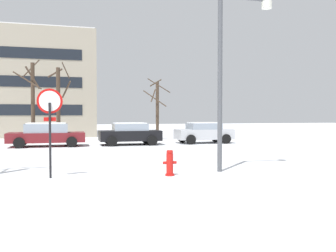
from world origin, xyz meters
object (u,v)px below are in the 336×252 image
at_px(parked_car_black, 130,133).
at_px(parked_car_silver, 204,132).
at_px(parked_car_maroon, 47,134).
at_px(stop_sign, 50,115).
at_px(fire_hydrant, 170,162).
at_px(street_lamp, 230,63).

height_order(parked_car_black, parked_car_silver, parked_car_black).
bearing_deg(parked_car_maroon, stop_sign, -87.11).
height_order(parked_car_maroon, parked_car_black, parked_car_maroon).
bearing_deg(parked_car_silver, stop_sign, -128.73).
xyz_separation_m(fire_hydrant, parked_car_black, (0.86, 12.39, 0.29)).
bearing_deg(fire_hydrant, street_lamp, 9.36).
distance_m(fire_hydrant, street_lamp, 3.98).
bearing_deg(stop_sign, parked_car_silver, 51.27).
relative_size(fire_hydrant, parked_car_maroon, 0.20).
bearing_deg(stop_sign, parked_car_maroon, 92.89).
distance_m(stop_sign, parked_car_maroon, 12.11).
bearing_deg(parked_car_black, parked_car_silver, 1.00).
distance_m(parked_car_maroon, parked_car_silver, 10.23).
bearing_deg(parked_car_silver, street_lamp, -107.16).
distance_m(stop_sign, fire_hydrant, 3.97).
relative_size(parked_car_maroon, parked_car_black, 1.16).
bearing_deg(parked_car_black, fire_hydrant, -93.95).
distance_m(parked_car_maroon, parked_car_black, 5.11).
bearing_deg(stop_sign, fire_hydrant, -7.66).
height_order(parked_car_maroon, parked_car_silver, parked_car_maroon).
bearing_deg(parked_car_black, parked_car_maroon, 178.52).
relative_size(fire_hydrant, parked_car_silver, 0.23).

